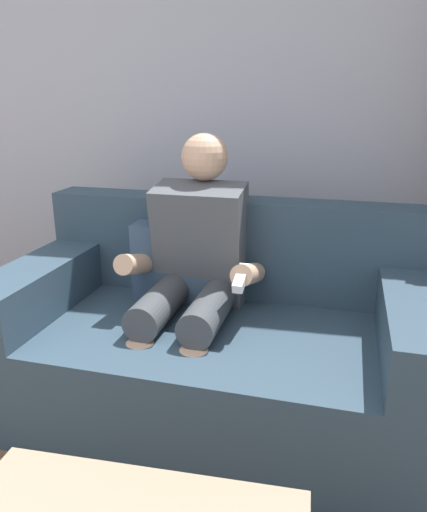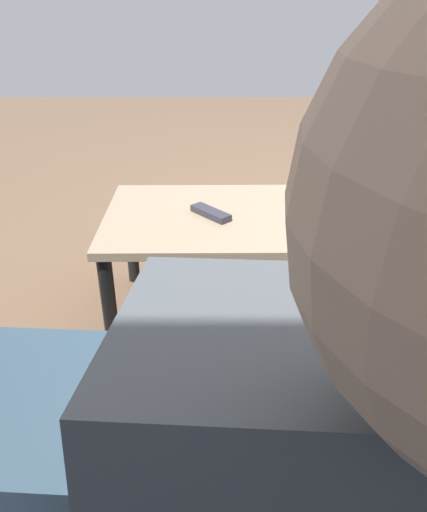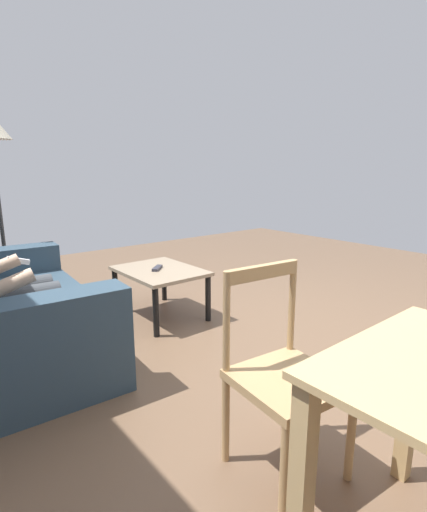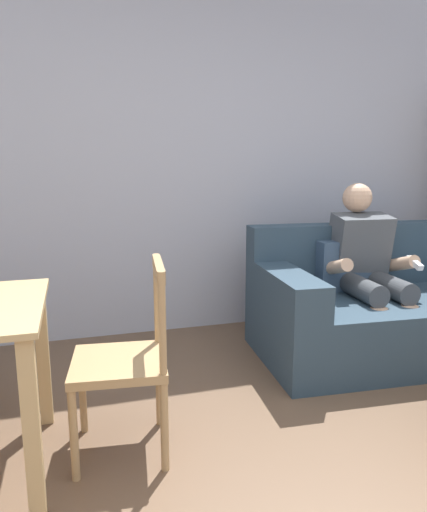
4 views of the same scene
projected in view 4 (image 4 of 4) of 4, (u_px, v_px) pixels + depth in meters
wall_back at (209, 155)px, 3.73m from camera, size 6.41×0.12×2.80m
couch at (383, 307)px, 3.35m from camera, size 1.86×1.08×0.89m
person_lounging at (367, 267)px, 3.31m from camera, size 0.61×0.86×1.19m
dining_chair_facing_couch at (126, 361)px, 2.15m from camera, size 0.46×0.46×0.90m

